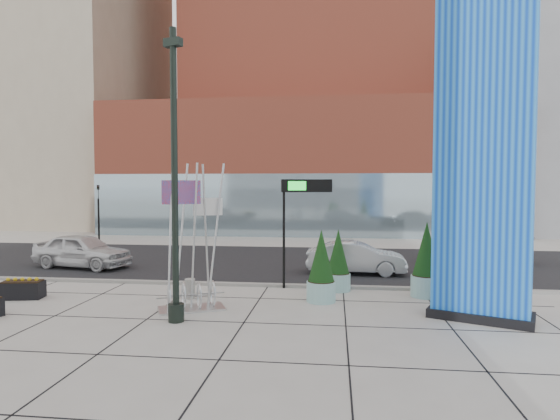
# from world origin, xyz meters

# --- Properties ---
(ground) EXTENTS (160.00, 160.00, 0.00)m
(ground) POSITION_xyz_m (0.00, 0.00, 0.00)
(ground) COLOR #9E9991
(ground) RESTS_ON ground
(street_asphalt) EXTENTS (80.00, 12.00, 0.02)m
(street_asphalt) POSITION_xyz_m (0.00, 10.00, 0.01)
(street_asphalt) COLOR black
(street_asphalt) RESTS_ON ground
(curb_edge) EXTENTS (80.00, 0.30, 0.12)m
(curb_edge) POSITION_xyz_m (0.00, 4.00, 0.06)
(curb_edge) COLOR gray
(curb_edge) RESTS_ON ground
(tower_podium) EXTENTS (34.00, 10.00, 11.00)m
(tower_podium) POSITION_xyz_m (1.00, 27.00, 5.50)
(tower_podium) COLOR #B04933
(tower_podium) RESTS_ON ground
(tower_glass_front) EXTENTS (34.00, 0.60, 5.00)m
(tower_glass_front) POSITION_xyz_m (1.00, 22.20, 2.50)
(tower_glass_front) COLOR #8CA5B2
(tower_glass_front) RESTS_ON ground
(building_beige_left) EXTENTS (18.00, 20.00, 34.00)m
(building_beige_left) POSITION_xyz_m (-26.00, 34.00, 17.00)
(building_beige_left) COLOR gray
(building_beige_left) RESTS_ON ground
(blue_pylon) EXTENTS (3.23, 2.37, 9.85)m
(blue_pylon) POSITION_xyz_m (8.08, 0.19, 4.76)
(blue_pylon) COLOR blue
(blue_pylon) RESTS_ON ground
(lamp_post) EXTENTS (0.58, 0.48, 8.64)m
(lamp_post) POSITION_xyz_m (-1.03, -1.12, 3.54)
(lamp_post) COLOR black
(lamp_post) RESTS_ON ground
(public_art_sculpture) EXTENTS (2.37, 1.85, 4.81)m
(public_art_sculpture) POSITION_xyz_m (-0.99, 0.28, 1.26)
(public_art_sculpture) COLOR silver
(public_art_sculpture) RESTS_ON ground
(concrete_bollard) EXTENTS (0.37, 0.37, 0.71)m
(concrete_bollard) POSITION_xyz_m (-1.50, 1.68, 0.36)
(concrete_bollard) COLOR gray
(concrete_bollard) RESTS_ON ground
(overhead_street_sign) EXTENTS (2.01, 0.70, 4.31)m
(overhead_street_sign) POSITION_xyz_m (2.40, 3.80, 3.70)
(overhead_street_sign) COLOR black
(overhead_street_sign) RESTS_ON ground
(round_planter_east) EXTENTS (1.10, 1.10, 2.76)m
(round_planter_east) POSITION_xyz_m (7.00, 3.01, 1.30)
(round_planter_east) COLOR #91C3C2
(round_planter_east) RESTS_ON ground
(round_planter_mid) EXTENTS (1.02, 1.02, 2.54)m
(round_planter_mid) POSITION_xyz_m (3.20, 1.80, 1.20)
(round_planter_mid) COLOR #91C3C2
(round_planter_mid) RESTS_ON ground
(round_planter_west) EXTENTS (0.96, 0.96, 2.39)m
(round_planter_west) POSITION_xyz_m (3.80, 3.60, 1.13)
(round_planter_west) COLOR #91C3C2
(round_planter_west) RESTS_ON ground
(box_planter_north) EXTENTS (1.49, 0.94, 0.77)m
(box_planter_north) POSITION_xyz_m (-7.50, 1.00, 0.35)
(box_planter_north) COLOR black
(box_planter_north) RESTS_ON ground
(car_white_west) EXTENTS (5.22, 2.91, 1.68)m
(car_white_west) POSITION_xyz_m (-8.73, 7.18, 0.84)
(car_white_west) COLOR silver
(car_white_west) RESTS_ON ground
(car_silver_mid) EXTENTS (4.54, 1.70, 1.48)m
(car_silver_mid) POSITION_xyz_m (4.64, 7.13, 0.74)
(car_silver_mid) COLOR #B6BABF
(car_silver_mid) RESTS_ON ground
(car_dark_east) EXTENTS (5.52, 2.90, 1.53)m
(car_dark_east) POSITION_xyz_m (10.82, 10.51, 0.76)
(car_dark_east) COLOR black
(car_dark_east) RESTS_ON ground
(traffic_signal) EXTENTS (0.15, 0.18, 4.10)m
(traffic_signal) POSITION_xyz_m (-12.00, 15.00, 2.30)
(traffic_signal) COLOR black
(traffic_signal) RESTS_ON ground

